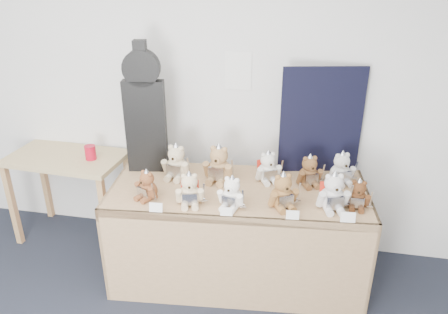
% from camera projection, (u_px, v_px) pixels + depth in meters
% --- Properties ---
extents(room_shell, '(6.00, 6.00, 6.00)m').
position_uv_depth(room_shell, '(238.00, 71.00, 3.41)').
color(room_shell, white).
rests_on(room_shell, floor).
extents(display_table, '(1.97, 0.97, 0.79)m').
position_uv_depth(display_table, '(237.00, 214.00, 3.23)').
color(display_table, '#96724C').
rests_on(display_table, floor).
extents(side_table, '(1.01, 0.60, 0.81)m').
position_uv_depth(side_table, '(68.00, 169.00, 3.77)').
color(side_table, '#997F52').
rests_on(side_table, floor).
extents(guitar_case, '(0.32, 0.14, 1.02)m').
position_uv_depth(guitar_case, '(145.00, 110.00, 3.31)').
color(guitar_case, black).
rests_on(guitar_case, display_table).
extents(navy_board, '(0.62, 0.16, 0.84)m').
position_uv_depth(navy_board, '(321.00, 121.00, 3.33)').
color(navy_board, black).
rests_on(navy_board, display_table).
extents(red_cup, '(0.09, 0.09, 0.12)m').
position_uv_depth(red_cup, '(90.00, 152.00, 3.63)').
color(red_cup, '#AE0B22').
rests_on(red_cup, side_table).
extents(teddy_front_far_left, '(0.19, 0.19, 0.24)m').
position_uv_depth(teddy_front_far_left, '(147.00, 186.00, 3.07)').
color(teddy_front_far_left, brown).
rests_on(teddy_front_far_left, display_table).
extents(teddy_front_left, '(0.22, 0.20, 0.27)m').
position_uv_depth(teddy_front_left, '(190.00, 191.00, 2.99)').
color(teddy_front_left, beige).
rests_on(teddy_front_left, display_table).
extents(teddy_front_centre, '(0.21, 0.19, 0.26)m').
position_uv_depth(teddy_front_centre, '(232.00, 194.00, 2.95)').
color(teddy_front_centre, white).
rests_on(teddy_front_centre, display_table).
extents(teddy_front_right, '(0.24, 0.23, 0.28)m').
position_uv_depth(teddy_front_right, '(283.00, 192.00, 2.95)').
color(teddy_front_right, olive).
rests_on(teddy_front_right, display_table).
extents(teddy_front_far_right, '(0.25, 0.23, 0.30)m').
position_uv_depth(teddy_front_far_right, '(333.00, 193.00, 2.93)').
color(teddy_front_far_right, silver).
rests_on(teddy_front_far_right, display_table).
extents(teddy_front_end, '(0.19, 0.16, 0.23)m').
position_uv_depth(teddy_front_end, '(358.00, 195.00, 2.95)').
color(teddy_front_end, '#57341E').
rests_on(teddy_front_end, display_table).
extents(teddy_back_left, '(0.25, 0.21, 0.30)m').
position_uv_depth(teddy_back_left, '(176.00, 163.00, 3.35)').
color(teddy_back_left, beige).
rests_on(teddy_back_left, display_table).
extents(teddy_back_centre_left, '(0.26, 0.22, 0.32)m').
position_uv_depth(teddy_back_centre_left, '(219.00, 165.00, 3.30)').
color(teddy_back_centre_left, '#A88054').
rests_on(teddy_back_centre_left, display_table).
extents(teddy_back_centre_right, '(0.22, 0.22, 0.27)m').
position_uv_depth(teddy_back_centre_right, '(268.00, 168.00, 3.30)').
color(teddy_back_centre_right, silver).
rests_on(teddy_back_centre_right, display_table).
extents(teddy_back_right, '(0.22, 0.21, 0.27)m').
position_uv_depth(teddy_back_right, '(309.00, 172.00, 3.25)').
color(teddy_back_right, brown).
rests_on(teddy_back_right, display_table).
extents(teddy_back_end, '(0.23, 0.22, 0.28)m').
position_uv_depth(teddy_back_end, '(341.00, 169.00, 3.27)').
color(teddy_back_end, silver).
rests_on(teddy_back_end, display_table).
extents(entry_card_a, '(0.09, 0.03, 0.06)m').
position_uv_depth(entry_card_a, '(156.00, 207.00, 2.92)').
color(entry_card_a, white).
rests_on(entry_card_a, display_table).
extents(entry_card_b, '(0.08, 0.03, 0.06)m').
position_uv_depth(entry_card_b, '(226.00, 212.00, 2.88)').
color(entry_card_b, white).
rests_on(entry_card_b, display_table).
extents(entry_card_c, '(0.09, 0.03, 0.06)m').
position_uv_depth(entry_card_c, '(293.00, 215.00, 2.84)').
color(entry_card_c, white).
rests_on(entry_card_c, display_table).
extents(entry_card_d, '(0.10, 0.03, 0.07)m').
position_uv_depth(entry_card_d, '(348.00, 217.00, 2.81)').
color(entry_card_d, white).
rests_on(entry_card_d, display_table).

